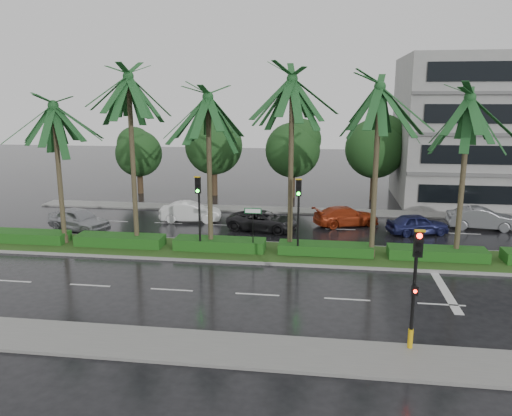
# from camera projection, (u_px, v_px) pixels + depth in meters

# --- Properties ---
(ground) EXTENTS (120.00, 120.00, 0.00)m
(ground) POSITION_uv_depth(u_px,v_px,m) (270.00, 259.00, 27.33)
(ground) COLOR black
(ground) RESTS_ON ground
(near_sidewalk) EXTENTS (40.00, 2.40, 0.12)m
(near_sidewalk) POSITION_uv_depth(u_px,v_px,m) (237.00, 350.00, 17.46)
(near_sidewalk) COLOR slate
(near_sidewalk) RESTS_ON ground
(far_sidewalk) EXTENTS (40.00, 2.00, 0.12)m
(far_sidewalk) POSITION_uv_depth(u_px,v_px,m) (287.00, 210.00, 38.91)
(far_sidewalk) COLOR slate
(far_sidewalk) RESTS_ON ground
(median) EXTENTS (36.00, 4.00, 0.15)m
(median) POSITION_uv_depth(u_px,v_px,m) (272.00, 253.00, 28.28)
(median) COLOR gray
(median) RESTS_ON ground
(hedge) EXTENTS (35.20, 1.40, 0.60)m
(hedge) POSITION_uv_depth(u_px,v_px,m) (272.00, 246.00, 28.19)
(hedge) COLOR #1D4C15
(hedge) RESTS_ON median
(lane_markings) EXTENTS (34.00, 13.06, 0.01)m
(lane_markings) POSITION_uv_depth(u_px,v_px,m) (326.00, 264.00, 26.50)
(lane_markings) COLOR silver
(lane_markings) RESTS_ON ground
(palm_row) EXTENTS (26.30, 4.20, 10.47)m
(palm_row) POSITION_uv_depth(u_px,v_px,m) (250.00, 103.00, 26.65)
(palm_row) COLOR #3C3223
(palm_row) RESTS_ON median
(signal_near) EXTENTS (0.34, 0.45, 4.36)m
(signal_near) POSITION_uv_depth(u_px,v_px,m) (415.00, 285.00, 16.89)
(signal_near) COLOR black
(signal_near) RESTS_ON near_sidewalk
(signal_median_left) EXTENTS (0.34, 0.42, 4.36)m
(signal_median_left) POSITION_uv_depth(u_px,v_px,m) (199.00, 203.00, 27.50)
(signal_median_left) COLOR black
(signal_median_left) RESTS_ON median
(signal_median_right) EXTENTS (0.34, 0.42, 4.36)m
(signal_median_right) POSITION_uv_depth(u_px,v_px,m) (298.00, 206.00, 26.76)
(signal_median_right) COLOR black
(signal_median_right) RESTS_ON median
(street_sign) EXTENTS (0.95, 0.09, 2.60)m
(street_sign) POSITION_uv_depth(u_px,v_px,m) (253.00, 219.00, 27.46)
(street_sign) COLOR black
(street_sign) RESTS_ON median
(bg_trees) EXTENTS (32.30, 5.09, 7.36)m
(bg_trees) POSITION_uv_depth(u_px,v_px,m) (296.00, 147.00, 43.32)
(bg_trees) COLOR #39281A
(bg_trees) RESTS_ON ground
(building) EXTENTS (16.00, 10.00, 12.00)m
(building) POSITION_uv_depth(u_px,v_px,m) (499.00, 130.00, 41.10)
(building) COLOR gray
(building) RESTS_ON ground
(car_silver) EXTENTS (3.32, 4.86, 1.54)m
(car_silver) POSITION_uv_depth(u_px,v_px,m) (79.00, 219.00, 33.05)
(car_silver) COLOR #999BA0
(car_silver) RESTS_ON ground
(car_white) EXTENTS (1.96, 4.40, 1.40)m
(car_white) POSITION_uv_depth(u_px,v_px,m) (191.00, 212.00, 35.52)
(car_white) COLOR white
(car_white) RESTS_ON ground
(car_darkgrey) EXTENTS (3.02, 5.03, 1.31)m
(car_darkgrey) POSITION_uv_depth(u_px,v_px,m) (263.00, 221.00, 33.18)
(car_darkgrey) COLOR black
(car_darkgrey) RESTS_ON ground
(car_red) EXTENTS (3.48, 4.93, 1.32)m
(car_red) POSITION_uv_depth(u_px,v_px,m) (346.00, 216.00, 34.43)
(car_red) COLOR #9E2D11
(car_red) RESTS_ON ground
(car_blue) EXTENTS (2.64, 4.21, 1.34)m
(car_blue) POSITION_uv_depth(u_px,v_px,m) (418.00, 224.00, 32.25)
(car_blue) COLOR #181C49
(car_blue) RESTS_ON ground
(car_grey) EXTENTS (1.86, 4.52, 1.46)m
(car_grey) POSITION_uv_depth(u_px,v_px,m) (482.00, 218.00, 33.48)
(car_grey) COLOR slate
(car_grey) RESTS_ON ground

